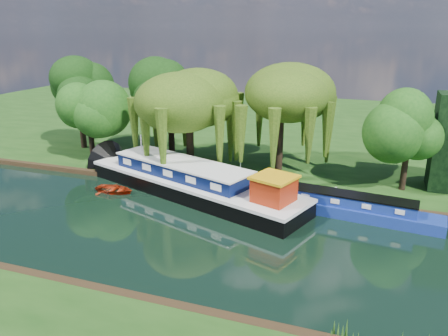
% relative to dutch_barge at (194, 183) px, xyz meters
% --- Properties ---
extents(ground, '(120.00, 120.00, 0.00)m').
position_rel_dutch_barge_xyz_m(ground, '(2.38, -6.66, -1.08)').
color(ground, black).
extents(far_bank, '(120.00, 52.00, 0.45)m').
position_rel_dutch_barge_xyz_m(far_bank, '(2.38, 27.34, -0.86)').
color(far_bank, '#163A10').
rests_on(far_bank, ground).
extents(dutch_barge, '(21.09, 11.29, 4.37)m').
position_rel_dutch_barge_xyz_m(dutch_barge, '(0.00, 0.00, 0.00)').
color(dutch_barge, black).
rests_on(dutch_barge, ground).
extents(narrowboat, '(12.90, 3.56, 1.86)m').
position_rel_dutch_barge_xyz_m(narrowboat, '(12.77, -0.09, -0.42)').
color(narrowboat, navy).
rests_on(narrowboat, ground).
extents(red_dinghy, '(3.40, 2.43, 0.70)m').
position_rel_dutch_barge_xyz_m(red_dinghy, '(-6.61, -1.68, -1.08)').
color(red_dinghy, '#95220A').
rests_on(red_dinghy, ground).
extents(willow_left, '(7.47, 7.47, 8.95)m').
position_rel_dutch_barge_xyz_m(willow_left, '(-2.36, 4.80, 5.87)').
color(willow_left, black).
rests_on(willow_left, far_bank).
extents(willow_right, '(7.43, 7.43, 9.05)m').
position_rel_dutch_barge_xyz_m(willow_right, '(5.61, 7.11, 5.97)').
color(willow_right, black).
rests_on(willow_right, far_bank).
extents(tree_far_left, '(4.83, 4.83, 7.78)m').
position_rel_dutch_barge_xyz_m(tree_far_left, '(-12.93, 4.29, 4.70)').
color(tree_far_left, black).
rests_on(tree_far_left, far_bank).
extents(tree_far_back, '(5.38, 5.38, 9.05)m').
position_rel_dutch_barge_xyz_m(tree_far_back, '(-16.98, 8.30, 5.67)').
color(tree_far_back, black).
rests_on(tree_far_back, far_bank).
extents(tree_far_mid, '(5.64, 5.64, 9.24)m').
position_rel_dutch_barge_xyz_m(tree_far_mid, '(-6.34, 8.96, 5.73)').
color(tree_far_mid, black).
rests_on(tree_far_mid, far_bank).
extents(tree_far_right, '(4.42, 4.42, 7.23)m').
position_rel_dutch_barge_xyz_m(tree_far_right, '(16.45, 5.83, 4.35)').
color(tree_far_right, black).
rests_on(tree_far_right, far_bank).
extents(lamppost, '(0.36, 0.36, 2.56)m').
position_rel_dutch_barge_xyz_m(lamppost, '(2.88, 3.84, 1.34)').
color(lamppost, silver).
rests_on(lamppost, far_bank).
extents(mooring_posts, '(19.16, 0.16, 1.00)m').
position_rel_dutch_barge_xyz_m(mooring_posts, '(1.88, 1.74, -0.13)').
color(mooring_posts, silver).
rests_on(mooring_posts, far_bank).
extents(reeds_near, '(33.70, 1.50, 1.10)m').
position_rel_dutch_barge_xyz_m(reeds_near, '(9.26, -14.23, -0.53)').
color(reeds_near, '#1D5015').
rests_on(reeds_near, ground).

